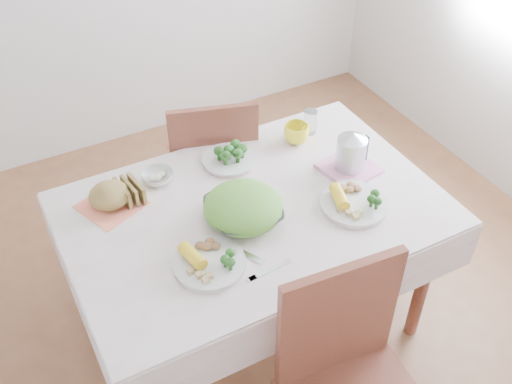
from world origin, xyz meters
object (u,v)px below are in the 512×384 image
dinner_plate_right (354,204)px  yellow_mug (296,133)px  electric_kettle (352,147)px  chair_far (212,168)px  dinner_plate_left (209,263)px  dining_table (254,272)px  salad_bowl (243,213)px

dinner_plate_right → yellow_mug: bearing=87.3°
electric_kettle → dinner_plate_right: bearing=-123.0°
chair_far → dinner_plate_left: 0.99m
dining_table → salad_bowl: salad_bowl is taller
salad_bowl → dinner_plate_left: bearing=-144.2°
dinner_plate_left → yellow_mug: size_ratio=2.32×
dinner_plate_left → yellow_mug: (0.67, 0.51, 0.03)m
dining_table → salad_bowl: (-0.07, -0.04, 0.42)m
chair_far → dinner_plate_left: size_ratio=3.54×
salad_bowl → dinner_plate_right: salad_bowl is taller
salad_bowl → electric_kettle: 0.56m
dining_table → yellow_mug: (0.38, 0.31, 0.43)m
salad_bowl → dinner_plate_left: (-0.22, -0.16, -0.02)m
yellow_mug → dining_table: bearing=-141.3°
yellow_mug → chair_far: bearing=128.4°
dining_table → salad_bowl: size_ratio=4.79×
chair_far → yellow_mug: size_ratio=8.23×
salad_bowl → yellow_mug: size_ratio=2.52×
dinner_plate_left → chair_far: bearing=65.5°
chair_far → dinner_plate_right: (0.26, -0.84, 0.31)m
chair_far → electric_kettle: 0.85m
chair_far → yellow_mug: (0.28, -0.35, 0.34)m
salad_bowl → dinner_plate_left: salad_bowl is taller
chair_far → dinner_plate_left: bearing=82.8°
dinner_plate_left → electric_kettle: (0.77, 0.22, 0.11)m
dining_table → yellow_mug: size_ratio=12.10×
dinner_plate_left → electric_kettle: electric_kettle is taller
dinner_plate_right → electric_kettle: (0.12, 0.20, 0.11)m
salad_bowl → yellow_mug: 0.57m
electric_kettle → dining_table: bearing=179.6°
chair_far → electric_kettle: bearing=137.6°
dinner_plate_right → yellow_mug: 0.49m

